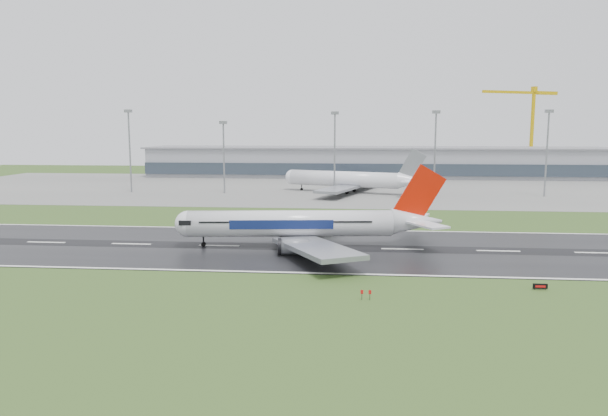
# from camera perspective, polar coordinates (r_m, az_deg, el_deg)

# --- Properties ---
(ground) EXTENTS (520.00, 520.00, 0.00)m
(ground) POSITION_cam_1_polar(r_m,az_deg,el_deg) (122.63, 9.93, -4.16)
(ground) COLOR #2D491B
(ground) RESTS_ON ground
(runway) EXTENTS (400.00, 45.00, 0.10)m
(runway) POSITION_cam_1_polar(r_m,az_deg,el_deg) (122.62, 9.93, -4.14)
(runway) COLOR black
(runway) RESTS_ON ground
(apron) EXTENTS (400.00, 130.00, 0.08)m
(apron) POSITION_cam_1_polar(r_m,az_deg,el_deg) (246.02, 7.59, 2.01)
(apron) COLOR slate
(apron) RESTS_ON ground
(terminal) EXTENTS (240.00, 36.00, 15.00)m
(terminal) POSITION_cam_1_polar(r_m,az_deg,el_deg) (305.17, 7.16, 4.59)
(terminal) COLOR gray
(terminal) RESTS_ON ground
(main_airliner) EXTENTS (64.04, 61.59, 17.18)m
(main_airliner) POSITION_cam_1_polar(r_m,az_deg,el_deg) (122.17, 0.53, 0.06)
(main_airliner) COLOR silver
(main_airliner) RESTS_ON runway
(parked_airliner) EXTENTS (74.40, 71.85, 17.48)m
(parked_airliner) POSITION_cam_1_polar(r_m,az_deg,el_deg) (225.99, 4.65, 3.76)
(parked_airliner) COLOR white
(parked_airliner) RESTS_ON apron
(tower_crane) EXTENTS (45.27, 22.64, 47.67)m
(tower_crane) POSITION_cam_1_polar(r_m,az_deg,el_deg) (333.48, 22.07, 7.17)
(tower_crane) COLOR #CDA107
(tower_crane) RESTS_ON ground
(runway_sign) EXTENTS (2.27, 0.93, 1.04)m
(runway_sign) POSITION_cam_1_polar(r_m,az_deg,el_deg) (98.80, 22.79, -7.36)
(runway_sign) COLOR black
(runway_sign) RESTS_ON ground
(floodmast_0) EXTENTS (0.64, 0.64, 31.91)m
(floodmast_0) POSITION_cam_1_polar(r_m,az_deg,el_deg) (237.50, -17.21, 5.36)
(floodmast_0) COLOR gray
(floodmast_0) RESTS_ON ground
(floodmast_1) EXTENTS (0.64, 0.64, 27.36)m
(floodmast_1) POSITION_cam_1_polar(r_m,az_deg,el_deg) (225.83, -8.11, 4.94)
(floodmast_1) COLOR gray
(floodmast_1) RESTS_ON ground
(floodmast_2) EXTENTS (0.64, 0.64, 30.94)m
(floodmast_2) POSITION_cam_1_polar(r_m,az_deg,el_deg) (219.84, 3.12, 5.39)
(floodmast_2) COLOR gray
(floodmast_2) RESTS_ON ground
(floodmast_3) EXTENTS (0.64, 0.64, 31.24)m
(floodmast_3) POSITION_cam_1_polar(r_m,az_deg,el_deg) (221.76, 13.11, 5.26)
(floodmast_3) COLOR gray
(floodmast_3) RESTS_ON ground
(floodmast_4) EXTENTS (0.64, 0.64, 31.42)m
(floodmast_4) POSITION_cam_1_polar(r_m,az_deg,el_deg) (231.05, 23.35, 4.94)
(floodmast_4) COLOR gray
(floodmast_4) RESTS_ON ground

